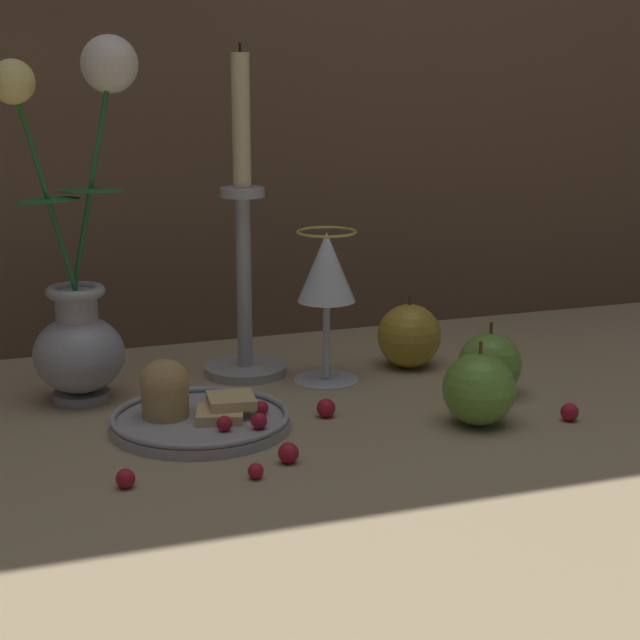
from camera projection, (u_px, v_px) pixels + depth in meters
name	position (u px, v px, depth m)	size (l,w,h in m)	color
ground_plane	(300.00, 417.00, 1.08)	(2.40, 2.40, 0.00)	#9E8966
vase	(79.00, 282.00, 1.10)	(0.15, 0.09, 0.37)	#A3A3A8
plate_with_pastries	(194.00, 412.00, 1.04)	(0.18, 0.18, 0.07)	#A3A3A8
wine_glass	(326.00, 275.00, 1.17)	(0.07, 0.07, 0.17)	silver
candlestick	(244.00, 268.00, 1.19)	(0.09, 0.09, 0.37)	#A3A3A8
apple_beside_vase	(488.00, 363.00, 1.14)	(0.07, 0.07, 0.08)	#669938
apple_near_glass	(479.00, 389.00, 1.05)	(0.07, 0.07, 0.08)	#669938
apple_at_table_edge	(409.00, 336.00, 1.24)	(0.07, 0.07, 0.09)	#B2932D
berry_near_plate	(125.00, 478.00, 0.90)	(0.02, 0.02, 0.02)	#AD192D
berry_front_center	(570.00, 412.00, 1.06)	(0.02, 0.02, 0.02)	#AD192D
berry_by_glass_stem	(256.00, 471.00, 0.92)	(0.01, 0.01, 0.01)	#AD192D
berry_under_candlestick	(288.00, 453.00, 0.95)	(0.02, 0.02, 0.02)	#AD192D
berry_far_right	(326.00, 408.00, 1.07)	(0.02, 0.02, 0.02)	#AD192D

